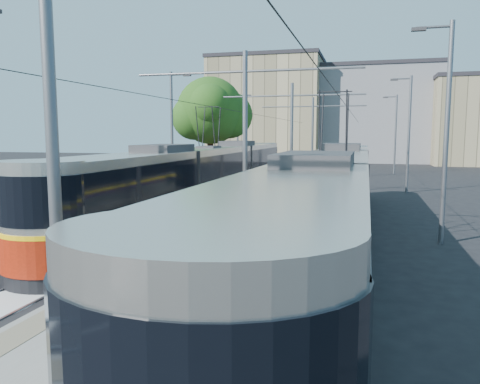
% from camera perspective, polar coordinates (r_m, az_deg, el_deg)
% --- Properties ---
extents(ground, '(160.00, 160.00, 0.00)m').
position_cam_1_polar(ground, '(12.05, -9.24, -12.59)').
color(ground, black).
rests_on(ground, ground).
extents(platform, '(4.00, 50.00, 0.30)m').
position_cam_1_polar(platform, '(27.99, 5.25, -0.96)').
color(platform, gray).
rests_on(platform, ground).
extents(tactile_strip_left, '(0.70, 50.00, 0.01)m').
position_cam_1_polar(tactile_strip_left, '(28.25, 2.35, -0.54)').
color(tactile_strip_left, gray).
rests_on(tactile_strip_left, platform).
extents(tactile_strip_right, '(0.70, 50.00, 0.01)m').
position_cam_1_polar(tactile_strip_right, '(27.76, 8.20, -0.74)').
color(tactile_strip_right, gray).
rests_on(tactile_strip_right, platform).
extents(rails, '(8.71, 70.00, 0.03)m').
position_cam_1_polar(rails, '(28.01, 5.25, -1.23)').
color(rails, gray).
rests_on(rails, ground).
extents(tram_left, '(2.43, 29.41, 5.50)m').
position_cam_1_polar(tram_left, '(25.76, -3.82, 1.85)').
color(tram_left, black).
rests_on(tram_left, ground).
extents(tram_right, '(2.43, 29.11, 5.50)m').
position_cam_1_polar(tram_right, '(17.02, 11.16, -0.42)').
color(tram_right, black).
rests_on(tram_right, ground).
extents(catenary, '(9.20, 70.00, 7.00)m').
position_cam_1_polar(catenary, '(24.93, 4.22, 8.16)').
color(catenary, slate).
rests_on(catenary, platform).
extents(street_lamps, '(15.18, 38.22, 8.00)m').
position_cam_1_polar(street_lamps, '(31.67, 6.59, 7.27)').
color(street_lamps, slate).
rests_on(street_lamps, ground).
extents(shelter, '(0.91, 1.21, 2.39)m').
position_cam_1_polar(shelter, '(26.16, 6.45, 1.56)').
color(shelter, black).
rests_on(shelter, platform).
extents(tree, '(5.93, 5.48, 8.61)m').
position_cam_1_polar(tree, '(38.33, -3.05, 9.71)').
color(tree, '#382314').
rests_on(tree, ground).
extents(building_left, '(16.32, 12.24, 15.42)m').
position_cam_1_polar(building_left, '(71.94, 3.37, 9.96)').
color(building_left, tan).
rests_on(building_left, ground).
extents(building_centre, '(18.36, 14.28, 13.97)m').
position_cam_1_polar(building_centre, '(74.38, 16.33, 9.04)').
color(building_centre, gray).
rests_on(building_centre, ground).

